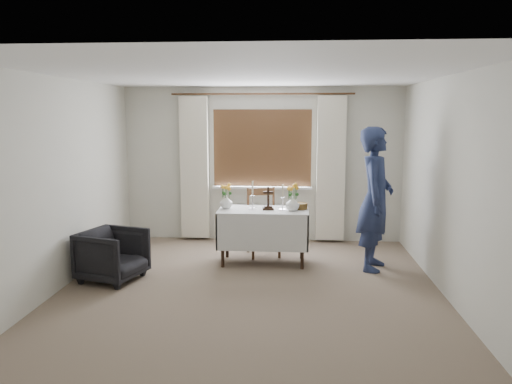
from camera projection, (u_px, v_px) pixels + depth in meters
ground at (249, 292)px, 5.85m from camera, size 5.00×5.00×0.00m
altar_table at (263, 236)px, 6.95m from camera, size 1.24×0.64×0.76m
wooden_chair at (264, 222)px, 7.32m from camera, size 0.56×0.56×0.99m
armchair at (113, 255)px, 6.23m from camera, size 0.88×0.87×0.65m
person at (375, 199)px, 6.61m from camera, size 0.63×0.79×1.91m
radiator at (262, 223)px, 8.19m from camera, size 1.10×0.10×0.60m
wooden_cross at (268, 198)px, 6.85m from camera, size 0.16×0.12×0.32m
candlestick_left at (253, 195)px, 6.88m from camera, size 0.14×0.14×0.39m
candlestick_right at (283, 197)px, 6.83m from camera, size 0.11×0.11×0.35m
flower_vase_left at (226, 202)px, 6.95m from camera, size 0.21×0.21×0.18m
flower_vase_right at (292, 204)px, 6.79m from camera, size 0.20×0.20×0.20m
wicker_basket at (300, 206)px, 6.93m from camera, size 0.23×0.23×0.08m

